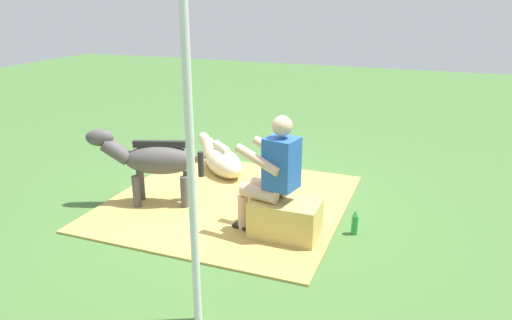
% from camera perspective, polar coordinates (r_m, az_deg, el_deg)
% --- Properties ---
extents(ground_plane, '(24.00, 24.00, 0.00)m').
position_cam_1_polar(ground_plane, '(5.81, -2.56, -4.94)').
color(ground_plane, '#426B33').
extents(hay_patch, '(2.73, 2.74, 0.02)m').
position_cam_1_polar(hay_patch, '(5.78, -3.31, -4.98)').
color(hay_patch, tan).
rests_on(hay_patch, ground).
extents(hay_bale, '(0.69, 0.43, 0.40)m').
position_cam_1_polar(hay_bale, '(4.91, 3.51, -7.09)').
color(hay_bale, tan).
rests_on(hay_bale, ground).
extents(person_seated, '(0.71, 0.51, 1.28)m').
position_cam_1_polar(person_seated, '(4.78, 1.93, -1.40)').
color(person_seated, '#D8AD8C').
rests_on(person_seated, ground).
extents(pony_standing, '(1.30, 0.65, 0.93)m').
position_cam_1_polar(pony_standing, '(5.64, -12.25, -0.01)').
color(pony_standing, '#4C4747').
rests_on(pony_standing, ground).
extents(pony_lying, '(1.17, 1.10, 0.42)m').
position_cam_1_polar(pony_lying, '(6.67, -4.24, 0.02)').
color(pony_lying, beige).
rests_on(pony_lying, ground).
extents(soda_bottle, '(0.07, 0.07, 0.27)m').
position_cam_1_polar(soda_bottle, '(5.10, 11.72, -7.35)').
color(soda_bottle, '#268C3F').
rests_on(soda_bottle, ground).
extents(tent_pole_left, '(0.06, 0.06, 2.59)m').
position_cam_1_polar(tent_pole_left, '(3.27, -7.79, -0.26)').
color(tent_pole_left, silver).
rests_on(tent_pole_left, ground).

